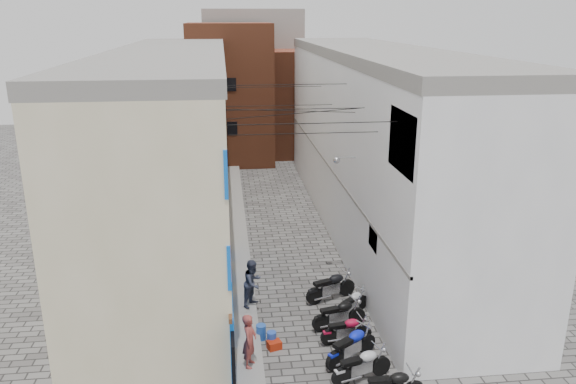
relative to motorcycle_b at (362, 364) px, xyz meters
name	(u,v)px	position (x,y,z in m)	size (l,w,h in m)	color
plinth	(238,228)	(-3.33, 12.79, -0.45)	(0.90, 26.00, 0.25)	gray
building_left	(174,146)	(-6.26, 12.73, 3.92)	(5.10, 27.00, 9.00)	beige
building_right	(377,141)	(3.72, 12.78, 3.93)	(5.94, 26.00, 9.00)	silver
building_far_brick_left	(231,94)	(-3.28, 27.79, 4.42)	(6.00, 6.00, 10.00)	brown
building_far_brick_right	(294,102)	(1.72, 29.79, 3.42)	(5.00, 6.00, 8.00)	brown
building_far_concrete	(253,78)	(-1.28, 33.79, 4.92)	(8.00, 5.00, 11.00)	gray
far_shopfront	(261,152)	(-1.28, 24.99, 0.62)	(2.00, 0.30, 2.40)	black
overhead_wires	(290,106)	(-1.28, 7.43, 6.55)	(5.80, 13.02, 1.32)	black
motorcycle_b	(362,364)	(0.00, 0.00, 0.00)	(0.63, 1.99, 1.15)	#AAABAF
motorcycle_c	(352,344)	(-0.09, 1.00, 0.03)	(0.67, 2.11, 1.22)	#0C1CC1
motorcycle_d	(346,329)	(-0.02, 2.08, -0.06)	(0.56, 1.78, 1.03)	#A50B2E
motorcycle_e	(339,313)	(-0.07, 3.02, 0.00)	(0.63, 2.01, 1.16)	black
motorcycle_f	(353,303)	(0.59, 3.81, -0.07)	(0.55, 1.75, 1.02)	silver
motorcycle_g	(331,285)	(0.03, 5.06, 0.04)	(0.67, 2.14, 1.24)	black
person_a	(250,341)	(-3.29, 0.79, 0.53)	(0.63, 0.41, 1.72)	brown
person_b	(253,283)	(-2.98, 4.55, 0.57)	(0.87, 0.68, 1.78)	#2D3244
water_jug_near	(272,338)	(-2.50, 2.21, -0.33)	(0.31, 0.31, 0.49)	#2144A9
water_jug_far	(261,332)	(-2.83, 2.61, -0.31)	(0.34, 0.34, 0.53)	#214DA6
red_crate	(274,345)	(-2.44, 1.98, -0.44)	(0.44, 0.33, 0.27)	#A0220B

